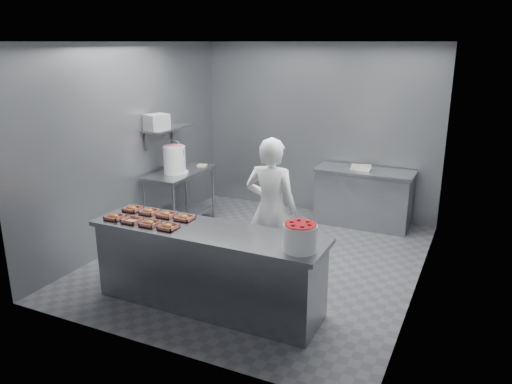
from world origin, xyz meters
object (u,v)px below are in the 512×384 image
tray_0 (115,217)px  tray_3 (168,227)px  back_counter (363,197)px  strawberry_tub (300,236)px  tray_7 (184,218)px  appliance (157,122)px  worker (271,209)px  service_counter (208,268)px  tray_4 (133,209)px  tray_2 (150,223)px  glaze_bucket (174,159)px  tray_1 (132,220)px  tray_6 (167,215)px  prep_table (180,190)px  tray_5 (149,212)px

tray_0 → tray_3: same height
back_counter → strawberry_tub: bearing=-86.9°
tray_7 → appliance: 2.23m
worker → appliance: bearing=-21.9°
tray_3 → service_counter: bearing=22.2°
tray_0 → strawberry_tub: size_ratio=0.58×
tray_3 → tray_4: (-0.72, 0.31, 0.00)m
back_counter → tray_2: 3.76m
tray_7 → glaze_bucket: size_ratio=0.37×
back_counter → tray_0: size_ratio=8.01×
tray_1 → tray_0: bearing=-180.0°
back_counter → tray_1: tray_1 is taller
tray_6 → appliance: bearing=128.2°
tray_3 → tray_2: bearing=180.0°
prep_table → tray_5: size_ratio=6.40×
prep_table → tray_7: bearing=-54.7°
back_counter → tray_5: 3.59m
tray_0 → tray_4: bearing=90.0°
tray_0 → tray_3: 0.72m
back_counter → tray_7: size_ratio=8.01×
prep_table → glaze_bucket: (0.01, -0.13, 0.52)m
service_counter → back_counter: size_ratio=1.73×
tray_0 → strawberry_tub: 2.19m
tray_5 → tray_3: bearing=-33.0°
tray_7 → tray_5: bearing=180.0°
tray_5 → strawberry_tub: strawberry_tub is taller
tray_5 → appliance: appliance is taller
service_counter → worker: (0.31, 0.97, 0.42)m
tray_5 → appliance: bearing=122.2°
service_counter → appliance: appliance is taller
tray_4 → tray_6: size_ratio=1.00×
tray_6 → glaze_bucket: glaze_bucket is taller
tray_0 → tray_2: same height
tray_5 → tray_1: bearing=-89.4°
tray_5 → tray_6: size_ratio=1.00×
service_counter → strawberry_tub: bearing=-5.2°
prep_table → tray_0: bearing=-75.4°
tray_1 → tray_2: size_ratio=1.00×
service_counter → tray_2: tray_2 is taller
tray_1 → tray_7: 0.57m
tray_1 → service_counter: bearing=10.3°
prep_table → tray_0: size_ratio=6.40×
prep_table → strawberry_tub: size_ratio=3.71×
back_counter → tray_6: bearing=-116.2°
tray_5 → worker: 1.43m
tray_0 → tray_1: 0.24m
prep_table → tray_6: size_ratio=6.40×
back_counter → tray_2: size_ratio=8.01×
tray_0 → tray_7: 0.78m
tray_3 → tray_6: (-0.24, 0.31, 0.00)m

